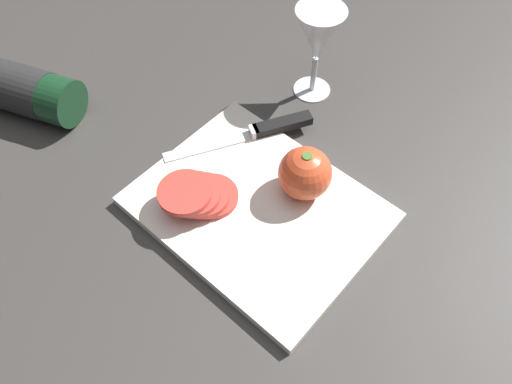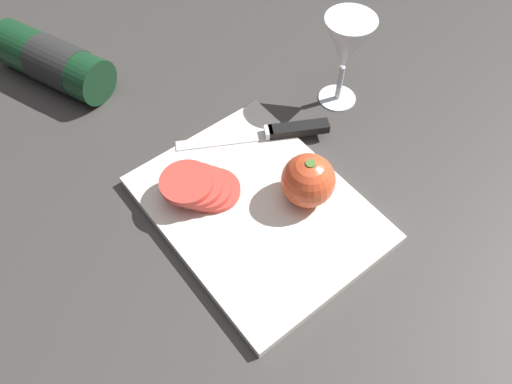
% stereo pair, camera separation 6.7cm
% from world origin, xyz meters
% --- Properties ---
extents(ground_plane, '(3.00, 3.00, 0.00)m').
position_xyz_m(ground_plane, '(0.00, 0.00, 0.00)').
color(ground_plane, '#383533').
extents(cutting_board, '(0.32, 0.25, 0.02)m').
position_xyz_m(cutting_board, '(0.00, 0.02, 0.01)').
color(cutting_board, silver).
rests_on(cutting_board, ground_plane).
extents(wine_bottle, '(0.33, 0.17, 0.08)m').
position_xyz_m(wine_bottle, '(0.43, 0.12, 0.04)').
color(wine_bottle, '#14381E').
rests_on(wine_bottle, ground_plane).
extents(wine_glass, '(0.08, 0.08, 0.15)m').
position_xyz_m(wine_glass, '(0.09, -0.22, 0.11)').
color(wine_glass, silver).
rests_on(wine_glass, ground_plane).
extents(whole_tomato, '(0.07, 0.07, 0.08)m').
position_xyz_m(whole_tomato, '(-0.03, -0.04, 0.05)').
color(whole_tomato, '#DB4C28').
rests_on(whole_tomato, cutting_board).
extents(knife, '(0.13, 0.21, 0.01)m').
position_xyz_m(knife, '(0.08, -0.09, 0.02)').
color(knife, silver).
rests_on(knife, cutting_board).
extents(tomato_slice_stack_near, '(0.09, 0.11, 0.04)m').
position_xyz_m(tomato_slice_stack_near, '(0.06, 0.07, 0.03)').
color(tomato_slice_stack_near, '#D63D33').
rests_on(tomato_slice_stack_near, cutting_board).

